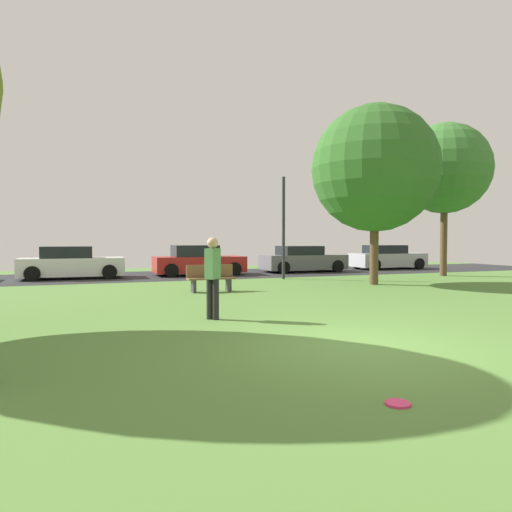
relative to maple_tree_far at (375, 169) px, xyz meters
name	(u,v)px	position (x,y,z in m)	size (l,w,h in m)	color
ground_plane	(364,347)	(-6.23, -8.69, -4.47)	(44.00, 44.00, 0.00)	#547F38
road_strip	(178,275)	(-6.23, 7.31, -4.46)	(44.00, 6.40, 0.01)	#28282B
maple_tree_far	(375,169)	(0.00, 0.00, 0.00)	(4.86, 4.86, 6.91)	brown
maple_tree_near	(445,169)	(5.62, 2.43, 0.64)	(4.28, 4.28, 7.27)	brown
person_catcher	(213,274)	(-7.88, -5.34, -3.46)	(0.39, 0.38, 1.80)	black
frisbee_disc	(398,404)	(-7.39, -11.07, -4.45)	(0.27, 0.27, 0.03)	#EA2D6B
parked_car_white	(71,264)	(-11.09, 6.96, -3.80)	(4.39, 1.99, 1.44)	white
parked_car_red	(198,261)	(-5.31, 6.99, -3.80)	(4.36, 2.10, 1.46)	#B21E1E
parked_car_grey	(302,260)	(0.47, 7.22, -3.82)	(4.49, 2.11, 1.40)	slate
parked_car_silver	(387,258)	(6.26, 7.66, -3.81)	(4.34, 2.05, 1.41)	#B7B7BC
park_bench	(211,278)	(-6.56, -0.16, -4.00)	(1.60, 0.45, 0.90)	brown
street_lamp_post	(283,228)	(-2.29, 3.51, -2.22)	(0.14, 0.14, 4.50)	#2D2D33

